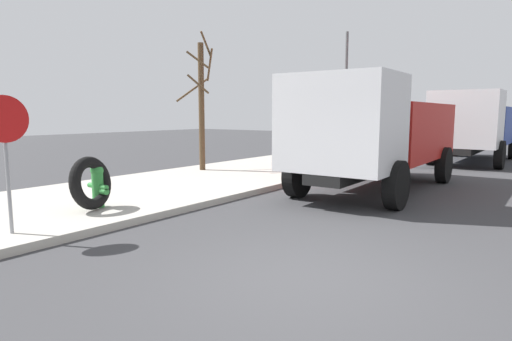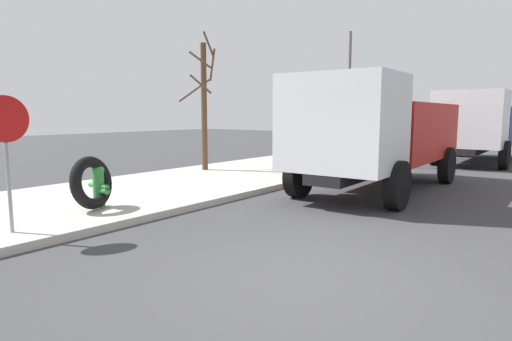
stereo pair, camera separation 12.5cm
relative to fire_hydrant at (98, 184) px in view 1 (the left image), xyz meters
name	(u,v)px [view 1 (the left image)]	position (x,y,z in m)	size (l,w,h in m)	color
ground_plane	(306,282)	(-0.61, -5.37, -0.64)	(80.00, 80.00, 0.00)	#38383A
sidewalk_curb	(44,209)	(-0.61, 1.13, -0.57)	(36.00, 5.00, 0.15)	#ADA89E
fire_hydrant	(98,184)	(0.00, 0.00, 0.00)	(0.27, 0.62, 0.93)	#2D8438
loose_tire	(91,183)	(-0.24, -0.12, 0.06)	(1.10, 1.10, 0.23)	black
stop_sign	(6,138)	(-2.03, -0.63, 1.07)	(0.76, 0.08, 2.26)	gray
dump_truck_red	(377,132)	(6.26, -3.60, 0.97)	(7.05, 2.91, 3.00)	red
dump_truck_blue	(475,125)	(15.62, -4.44, 0.97)	(7.02, 2.84, 3.00)	#1E3899
bare_tree	(201,103)	(5.79, 2.52, 1.85)	(1.37, 1.37, 4.69)	#4C3823
street_light_pole	(345,98)	(10.91, -0.49, 2.08)	(0.12, 0.12, 5.15)	#595B5E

